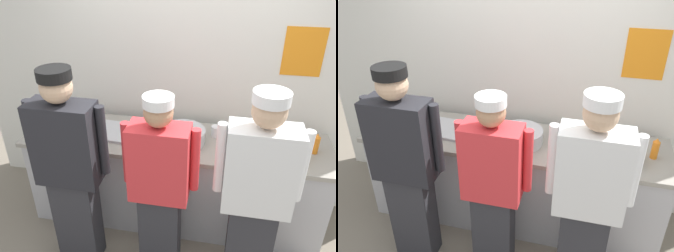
{
  "view_description": "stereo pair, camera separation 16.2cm",
  "coord_description": "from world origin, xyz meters",
  "views": [
    {
      "loc": [
        0.44,
        -2.23,
        2.5
      ],
      "look_at": [
        -0.06,
        0.36,
        1.04
      ],
      "focal_mm": 36.32,
      "sensor_mm": 36.0,
      "label": 1
    },
    {
      "loc": [
        0.6,
        -2.2,
        2.5
      ],
      "look_at": [
        -0.06,
        0.36,
        1.04
      ],
      "focal_mm": 36.32,
      "sensor_mm": 36.0,
      "label": 2
    }
  ],
  "objects": [
    {
      "name": "chef_far_right",
      "position": [
        0.7,
        -0.29,
        0.91
      ],
      "size": [
        0.61,
        0.24,
        1.71
      ],
      "color": "#2D2D33",
      "rests_on": "ground"
    },
    {
      "name": "squeeze_bottle_primary",
      "position": [
        1.2,
        0.37,
        1.0
      ],
      "size": [
        0.06,
        0.06,
        0.19
      ],
      "color": "orange",
      "rests_on": "prep_counter"
    },
    {
      "name": "squeeze_bottle_secondary",
      "position": [
        0.58,
        0.4,
        1.0
      ],
      "size": [
        0.06,
        0.06,
        0.19
      ],
      "color": "orange",
      "rests_on": "prep_counter"
    },
    {
      "name": "prep_counter",
      "position": [
        0.0,
        0.37,
        0.46
      ],
      "size": [
        2.76,
        0.71,
        0.91
      ],
      "color": "#B2B2B7",
      "rests_on": "ground"
    },
    {
      "name": "mixing_bowl_steel",
      "position": [
        0.08,
        0.33,
        0.97
      ],
      "size": [
        0.4,
        0.4,
        0.13
      ],
      "primitive_type": "cylinder",
      "color": "#B7BABF",
      "rests_on": "prep_counter"
    },
    {
      "name": "ramekin_yellow_sauce",
      "position": [
        -1.11,
        0.36,
        0.93
      ],
      "size": [
        0.1,
        0.1,
        0.04
      ],
      "color": "white",
      "rests_on": "prep_counter"
    },
    {
      "name": "plate_stack_front",
      "position": [
        0.99,
        0.25,
        0.95
      ],
      "size": [
        0.23,
        0.23,
        0.1
      ],
      "color": "white",
      "rests_on": "prep_counter"
    },
    {
      "name": "wall_back",
      "position": [
        0.0,
        0.86,
        1.49
      ],
      "size": [
        4.33,
        0.11,
        2.99
      ],
      "color": "silver",
      "rests_on": "ground"
    },
    {
      "name": "chef_center",
      "position": [
        -0.01,
        -0.24,
        0.85
      ],
      "size": [
        0.58,
        0.24,
        1.59
      ],
      "color": "#2D2D33",
      "rests_on": "ground"
    },
    {
      "name": "ramekin_orange_sauce",
      "position": [
        0.56,
        0.2,
        0.93
      ],
      "size": [
        0.1,
        0.1,
        0.05
      ],
      "color": "white",
      "rests_on": "prep_counter"
    },
    {
      "name": "deli_cup",
      "position": [
        0.36,
        0.49,
        0.96
      ],
      "size": [
        0.09,
        0.09,
        0.1
      ],
      "primitive_type": "cylinder",
      "color": "white",
      "rests_on": "prep_counter"
    },
    {
      "name": "ground_plane",
      "position": [
        0.0,
        0.0,
        0.0
      ],
      "size": [
        9.0,
        9.0,
        0.0
      ],
      "primitive_type": "plane",
      "color": "slate"
    },
    {
      "name": "chef_near_left",
      "position": [
        -0.71,
        -0.28,
        0.94
      ],
      "size": [
        0.63,
        0.24,
        1.75
      ],
      "color": "#2D2D33",
      "rests_on": "ground"
    },
    {
      "name": "sheet_tray",
      "position": [
        -0.58,
        0.37,
        0.92
      ],
      "size": [
        0.56,
        0.4,
        0.02
      ],
      "primitive_type": "cube",
      "rotation": [
        0.0,
        0.0,
        -0.08
      ],
      "color": "#B7BABF",
      "rests_on": "prep_counter"
    }
  ]
}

